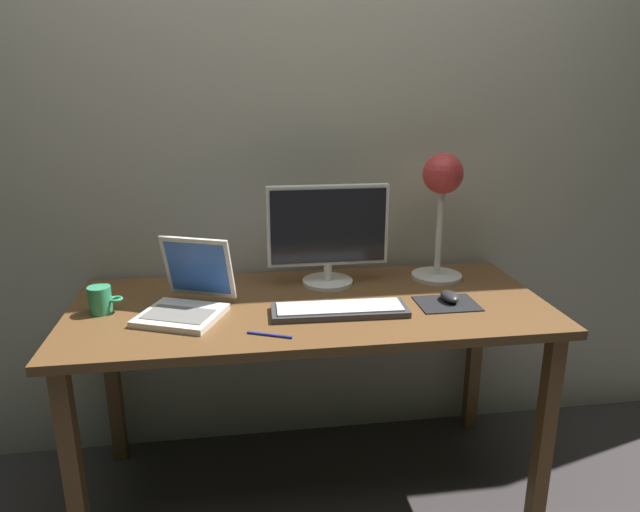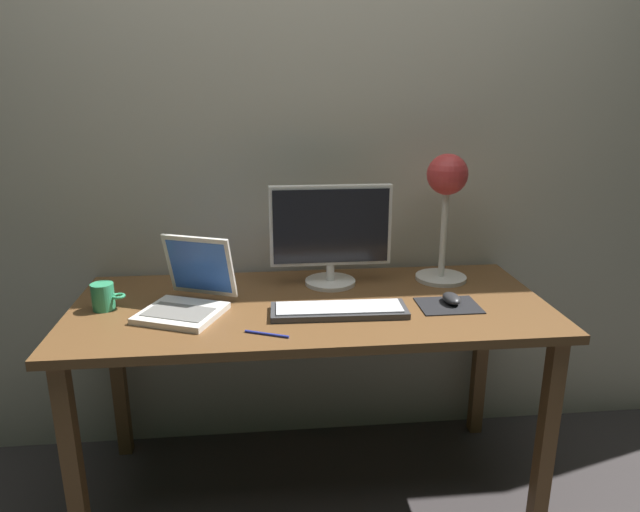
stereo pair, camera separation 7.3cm
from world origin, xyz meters
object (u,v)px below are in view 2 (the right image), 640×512
monitor (331,232)px  pen (267,334)px  laptop (190,290)px  desk_lamp (446,192)px  coffee_mug (104,297)px  keyboard_main (339,310)px  mouse (451,298)px

monitor → pen: (-0.24, -0.43, -0.19)m
laptop → desk_lamp: bearing=12.5°
desk_lamp → coffee_mug: 1.24m
monitor → pen: monitor is taller
keyboard_main → pen: bearing=-148.7°
desk_lamp → pen: desk_lamp is taller
laptop → pen: 0.34m
coffee_mug → pen: bearing=-26.1°
keyboard_main → desk_lamp: bearing=34.2°
coffee_mug → mouse: bearing=-3.6°
coffee_mug → pen: size_ratio=0.77×
monitor → coffee_mug: size_ratio=4.07×
desk_lamp → pen: bearing=-146.8°
mouse → coffee_mug: (-1.15, 0.07, 0.02)m
desk_lamp → keyboard_main: bearing=-145.8°
coffee_mug → desk_lamp: bearing=8.4°
monitor → mouse: bearing=-32.4°
desk_lamp → coffee_mug: (-1.19, -0.18, -0.29)m
monitor → pen: bearing=-119.4°
keyboard_main → mouse: (0.39, 0.04, 0.01)m
keyboard_main → coffee_mug: bearing=171.4°
laptop → pen: (0.25, -0.23, -0.06)m
desk_lamp → mouse: 0.40m
monitor → mouse: (0.38, -0.24, -0.18)m
keyboard_main → pen: keyboard_main is taller
laptop → pen: bearing=-43.5°
monitor → mouse: size_ratio=4.58×
desk_lamp → mouse: (-0.04, -0.25, -0.32)m
coffee_mug → pen: coffee_mug is taller
desk_lamp → coffee_mug: size_ratio=4.38×
pen → mouse: bearing=16.7°
mouse → coffee_mug: coffee_mug is taller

